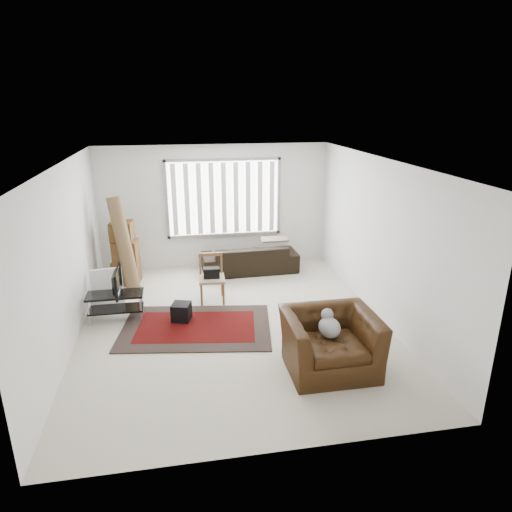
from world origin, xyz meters
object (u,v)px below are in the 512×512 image
(sofa, at_px, (250,254))
(side_chair, at_px, (212,276))
(armchair, at_px, (330,338))
(moving_boxes, at_px, (125,255))
(tv_stand, at_px, (115,301))

(sofa, xyz_separation_m, side_chair, (-0.95, -1.41, 0.09))
(side_chair, xyz_separation_m, armchair, (1.41, -2.59, -0.02))
(sofa, bearing_deg, moving_boxes, 2.60)
(tv_stand, distance_m, moving_boxes, 1.70)
(moving_boxes, relative_size, side_chair, 1.46)
(tv_stand, bearing_deg, sofa, 35.52)
(tv_stand, height_order, moving_boxes, moving_boxes)
(moving_boxes, relative_size, sofa, 0.63)
(sofa, bearing_deg, tv_stand, 33.68)
(moving_boxes, bearing_deg, sofa, 4.43)
(side_chair, distance_m, armchair, 2.95)
(moving_boxes, bearing_deg, side_chair, -36.19)
(side_chair, relative_size, armchair, 0.70)
(armchair, bearing_deg, sofa, 96.62)
(armchair, bearing_deg, side_chair, 118.66)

